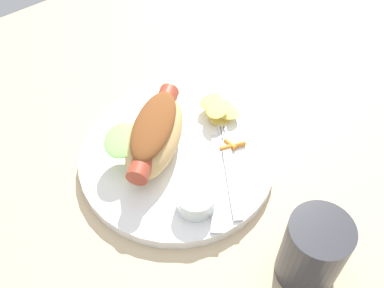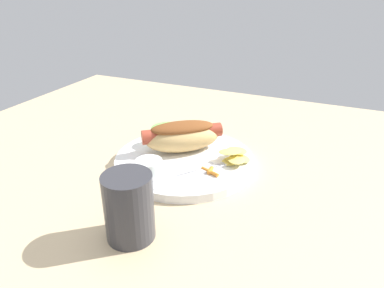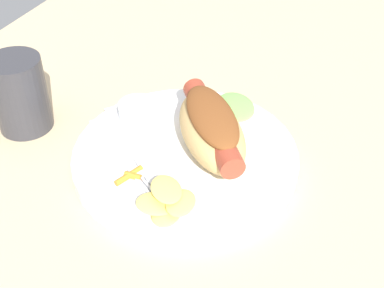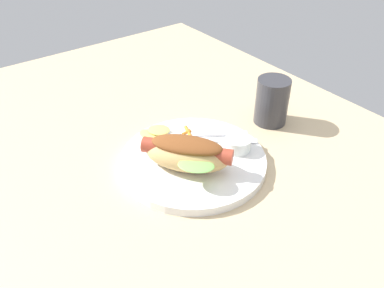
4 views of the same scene
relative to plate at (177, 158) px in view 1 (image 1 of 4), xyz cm
name	(u,v)px [view 1 (image 1 of 4)]	position (x,y,z in cm)	size (l,w,h in cm)	color
ground_plane	(183,144)	(2.95, 2.56, -1.70)	(120.00, 90.00, 1.80)	tan
plate	(177,158)	(0.00, 0.00, 0.00)	(26.46, 26.46, 1.60)	white
hot_dog	(156,136)	(-1.75, 2.10, 3.97)	(15.66, 14.35, 5.85)	tan
sauce_ramekin	(196,200)	(-3.13, -7.96, 2.05)	(4.75, 4.75, 2.50)	white
fork	(229,171)	(3.51, -6.63, 1.00)	(9.70, 13.72, 0.40)	silver
knife	(217,180)	(1.31, -6.68, 0.98)	(15.26, 1.40, 0.36)	silver
chips_pile	(220,110)	(9.21, 2.02, 1.91)	(6.43, 6.70, 2.50)	#E8D062
carrot_garnish	(232,145)	(6.59, -3.64, 1.15)	(3.65, 2.39, 0.72)	orange
drinking_cup	(313,251)	(1.83, -21.67, 4.05)	(6.77, 6.77, 9.70)	#333338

